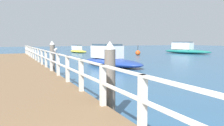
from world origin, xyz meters
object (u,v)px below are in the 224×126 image
Objects in this scene: channel_buoy at (138,53)px; boat_5 at (110,59)px; seagull_foreground at (56,50)px; boat_0 at (185,50)px; boat_2 at (78,50)px; dock_piling_near at (110,81)px; dock_piling_far at (53,59)px.

boat_5 is at bearing -132.51° from channel_buoy.
seagull_foreground is 0.06× the size of boat_0.
dock_piling_near is at bearing -118.33° from boat_2.
dock_piling_far is at bearing -167.51° from boat_0.
seagull_foreground is 8.20m from boat_5.
seagull_foreground is at bearing -97.68° from dock_piling_far.
seagull_foreground is 0.07× the size of boat_5.
seagull_foreground is at bearing -132.73° from channel_buoy.
boat_2 is at bearing 74.46° from dock_piling_near.
boat_5 is at bearing -168.02° from boat_0.
dock_piling_near reaches higher than boat_2.
seagull_foreground is (-0.38, -2.79, 0.61)m from dock_piling_far.
boat_0 is 17.88m from boat_2.
seagull_foreground reaches higher than boat_2.
boat_2 is (8.58, 30.87, -0.57)m from dock_piling_near.
boat_2 is 3.57× the size of channel_buoy.
dock_piling_near is at bearing -128.91° from boat_5.
boat_0 is 20.89m from boat_5.
channel_buoy is (14.24, 20.70, -0.66)m from dock_piling_near.
dock_piling_far is 0.29× the size of boat_5.
dock_piling_far is at bearing -162.02° from boat_5.
boat_5 reaches higher than seagull_foreground.
boat_0 is at bearing 29.53° from dock_piling_far.
dock_piling_near is 4.44× the size of seagull_foreground.
boat_2 is 20.35m from boat_5.
dock_piling_far is 4.44× the size of seagull_foreground.
seagull_foreground is at bearing 94.43° from dock_piling_near.
seagull_foreground is at bearing -121.80° from boat_2.
boat_2 is at bearing 129.23° from boat_0.
boat_2 is (8.58, 23.21, -0.57)m from dock_piling_far.
boat_2 is at bearing 67.08° from boat_5.
dock_piling_near is 31.45m from boat_0.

